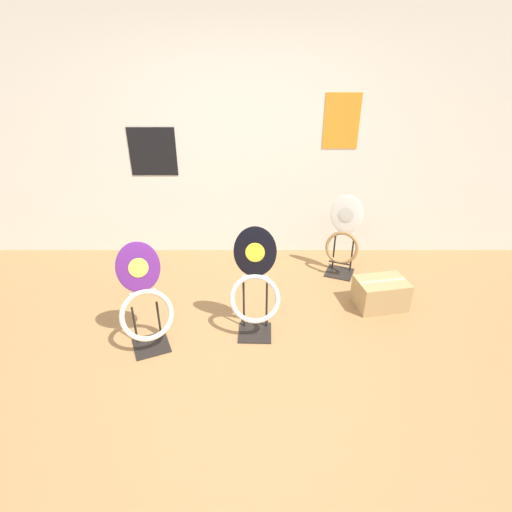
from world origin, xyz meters
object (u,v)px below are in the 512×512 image
(toilet_seat_display_white_plain, at_px, (342,238))
(toilet_seat_display_purple_note, at_px, (143,304))
(toilet_seat_display_jazz_black, at_px, (254,287))
(paint_can, at_px, (138,282))
(storage_box, at_px, (379,293))

(toilet_seat_display_white_plain, distance_m, toilet_seat_display_purple_note, 2.14)
(toilet_seat_display_purple_note, xyz_separation_m, toilet_seat_display_jazz_black, (0.86, 0.16, 0.05))
(toilet_seat_display_purple_note, relative_size, paint_can, 5.17)
(toilet_seat_display_white_plain, height_order, toilet_seat_display_jazz_black, toilet_seat_display_jazz_black)
(toilet_seat_display_white_plain, xyz_separation_m, toilet_seat_display_purple_note, (-1.79, -1.19, -0.01))
(paint_can, bearing_deg, toilet_seat_display_jazz_black, -31.58)
(storage_box, bearing_deg, toilet_seat_display_purple_note, -164.51)
(toilet_seat_display_purple_note, relative_size, storage_box, 1.77)
(toilet_seat_display_jazz_black, bearing_deg, storage_box, 18.86)
(toilet_seat_display_white_plain, distance_m, paint_can, 2.15)
(toilet_seat_display_white_plain, xyz_separation_m, storage_box, (0.26, -0.62, -0.28))
(toilet_seat_display_white_plain, bearing_deg, paint_can, -171.93)
(toilet_seat_display_jazz_black, xyz_separation_m, storage_box, (1.18, 0.40, -0.32))
(toilet_seat_display_purple_note, height_order, toilet_seat_display_jazz_black, toilet_seat_display_jazz_black)
(toilet_seat_display_purple_note, height_order, paint_can, toilet_seat_display_purple_note)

